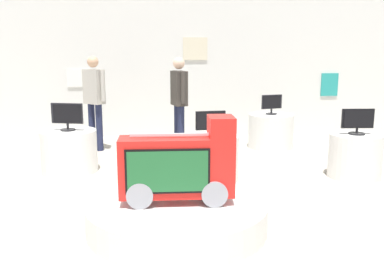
{
  "coord_description": "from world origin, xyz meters",
  "views": [
    {
      "loc": [
        -0.18,
        -4.22,
        1.8
      ],
      "look_at": [
        0.45,
        0.74,
        0.79
      ],
      "focal_mm": 41.18,
      "sensor_mm": 36.0,
      "label": 1
    }
  ],
  "objects_px": {
    "novelty_firetruck_tv": "(179,168)",
    "display_pedestal_right_rear": "(355,156)",
    "main_display_pedestal": "(177,216)",
    "tv_on_left_rear": "(67,116)",
    "tv_on_right_rear": "(358,121)",
    "shopper_browsing_rear": "(94,96)",
    "display_pedestal_left_rear": "(69,151)",
    "tv_on_far_right": "(272,104)",
    "tv_on_center_rear": "(211,123)",
    "shopper_browsing_near_truck": "(179,98)",
    "display_pedestal_center_rear": "(210,158)",
    "display_pedestal_far_right": "(271,131)"
  },
  "relations": [
    {
      "from": "novelty_firetruck_tv",
      "to": "shopper_browsing_near_truck",
      "type": "relative_size",
      "value": 0.68
    },
    {
      "from": "main_display_pedestal",
      "to": "shopper_browsing_rear",
      "type": "xyz_separation_m",
      "value": [
        -1.13,
        3.82,
        0.85
      ]
    },
    {
      "from": "display_pedestal_left_rear",
      "to": "display_pedestal_far_right",
      "type": "distance_m",
      "value": 3.71
    },
    {
      "from": "shopper_browsing_rear",
      "to": "tv_on_left_rear",
      "type": "bearing_deg",
      "value": -100.41
    },
    {
      "from": "tv_on_center_rear",
      "to": "display_pedestal_right_rear",
      "type": "xyz_separation_m",
      "value": [
        2.07,
        -0.13,
        -0.5
      ]
    },
    {
      "from": "main_display_pedestal",
      "to": "tv_on_center_rear",
      "type": "relative_size",
      "value": 4.36
    },
    {
      "from": "display_pedestal_right_rear",
      "to": "tv_on_far_right",
      "type": "height_order",
      "value": "tv_on_far_right"
    },
    {
      "from": "tv_on_right_rear",
      "to": "display_pedestal_far_right",
      "type": "bearing_deg",
      "value": 106.38
    },
    {
      "from": "shopper_browsing_near_truck",
      "to": "shopper_browsing_rear",
      "type": "height_order",
      "value": "shopper_browsing_rear"
    },
    {
      "from": "main_display_pedestal",
      "to": "tv_on_left_rear",
      "type": "xyz_separation_m",
      "value": [
        -1.4,
        2.37,
        0.71
      ]
    },
    {
      "from": "main_display_pedestal",
      "to": "shopper_browsing_near_truck",
      "type": "distance_m",
      "value": 3.38
    },
    {
      "from": "tv_on_center_rear",
      "to": "tv_on_right_rear",
      "type": "relative_size",
      "value": 0.92
    },
    {
      "from": "tv_on_left_rear",
      "to": "tv_on_right_rear",
      "type": "height_order",
      "value": "tv_on_left_rear"
    },
    {
      "from": "main_display_pedestal",
      "to": "display_pedestal_center_rear",
      "type": "distance_m",
      "value": 1.81
    },
    {
      "from": "novelty_firetruck_tv",
      "to": "display_pedestal_right_rear",
      "type": "xyz_separation_m",
      "value": [
        2.68,
        1.56,
        -0.33
      ]
    },
    {
      "from": "display_pedestal_left_rear",
      "to": "shopper_browsing_near_truck",
      "type": "bearing_deg",
      "value": 26.99
    },
    {
      "from": "display_pedestal_far_right",
      "to": "display_pedestal_center_rear",
      "type": "bearing_deg",
      "value": -127.33
    },
    {
      "from": "display_pedestal_right_rear",
      "to": "novelty_firetruck_tv",
      "type": "bearing_deg",
      "value": -149.75
    },
    {
      "from": "display_pedestal_left_rear",
      "to": "tv_on_far_right",
      "type": "height_order",
      "value": "tv_on_far_right"
    },
    {
      "from": "main_display_pedestal",
      "to": "shopper_browsing_rear",
      "type": "height_order",
      "value": "shopper_browsing_rear"
    },
    {
      "from": "tv_on_center_rear",
      "to": "tv_on_far_right",
      "type": "distance_m",
      "value": 2.42
    },
    {
      "from": "shopper_browsing_near_truck",
      "to": "display_pedestal_center_rear",
      "type": "bearing_deg",
      "value": -79.74
    },
    {
      "from": "display_pedestal_right_rear",
      "to": "shopper_browsing_rear",
      "type": "bearing_deg",
      "value": 149.41
    },
    {
      "from": "display_pedestal_far_right",
      "to": "display_pedestal_right_rear",
      "type": "bearing_deg",
      "value": -73.6
    },
    {
      "from": "display_pedestal_left_rear",
      "to": "tv_on_center_rear",
      "type": "bearing_deg",
      "value": -18.63
    },
    {
      "from": "tv_on_center_rear",
      "to": "tv_on_far_right",
      "type": "xyz_separation_m",
      "value": [
        1.47,
        1.92,
        0.02
      ]
    },
    {
      "from": "main_display_pedestal",
      "to": "display_pedestal_center_rear",
      "type": "bearing_deg",
      "value": 69.73
    },
    {
      "from": "shopper_browsing_near_truck",
      "to": "shopper_browsing_rear",
      "type": "xyz_separation_m",
      "value": [
        -1.47,
        0.56,
        0.01
      ]
    },
    {
      "from": "tv_on_left_rear",
      "to": "shopper_browsing_rear",
      "type": "bearing_deg",
      "value": 79.59
    },
    {
      "from": "tv_on_center_rear",
      "to": "tv_on_far_right",
      "type": "bearing_deg",
      "value": 52.68
    },
    {
      "from": "shopper_browsing_rear",
      "to": "shopper_browsing_near_truck",
      "type": "bearing_deg",
      "value": -20.82
    },
    {
      "from": "tv_on_right_rear",
      "to": "tv_on_far_right",
      "type": "relative_size",
      "value": 1.13
    },
    {
      "from": "tv_on_right_rear",
      "to": "shopper_browsing_rear",
      "type": "height_order",
      "value": "shopper_browsing_rear"
    },
    {
      "from": "main_display_pedestal",
      "to": "tv_on_far_right",
      "type": "relative_size",
      "value": 4.53
    },
    {
      "from": "display_pedestal_left_rear",
      "to": "display_pedestal_center_rear",
      "type": "xyz_separation_m",
      "value": [
        2.02,
        -0.68,
        0.0
      ]
    },
    {
      "from": "shopper_browsing_rear",
      "to": "display_pedestal_center_rear",
      "type": "bearing_deg",
      "value": -50.43
    },
    {
      "from": "main_display_pedestal",
      "to": "display_pedestal_far_right",
      "type": "relative_size",
      "value": 2.21
    },
    {
      "from": "main_display_pedestal",
      "to": "shopper_browsing_near_truck",
      "type": "xyz_separation_m",
      "value": [
        0.34,
        3.26,
        0.84
      ]
    },
    {
      "from": "novelty_firetruck_tv",
      "to": "display_pedestal_far_right",
      "type": "distance_m",
      "value": 4.18
    },
    {
      "from": "main_display_pedestal",
      "to": "tv_on_right_rear",
      "type": "bearing_deg",
      "value": 29.87
    },
    {
      "from": "novelty_firetruck_tv",
      "to": "display_pedestal_right_rear",
      "type": "distance_m",
      "value": 3.12
    },
    {
      "from": "novelty_firetruck_tv",
      "to": "shopper_browsing_rear",
      "type": "bearing_deg",
      "value": 106.78
    },
    {
      "from": "novelty_firetruck_tv",
      "to": "display_pedestal_center_rear",
      "type": "relative_size",
      "value": 1.46
    },
    {
      "from": "novelty_firetruck_tv",
      "to": "display_pedestal_right_rear",
      "type": "bearing_deg",
      "value": 30.25
    },
    {
      "from": "tv_on_right_rear",
      "to": "display_pedestal_far_right",
      "type": "distance_m",
      "value": 2.21
    },
    {
      "from": "novelty_firetruck_tv",
      "to": "tv_on_left_rear",
      "type": "height_order",
      "value": "novelty_firetruck_tv"
    },
    {
      "from": "tv_on_right_rear",
      "to": "shopper_browsing_rear",
      "type": "xyz_separation_m",
      "value": [
        -3.83,
        2.27,
        0.17
      ]
    },
    {
      "from": "shopper_browsing_near_truck",
      "to": "main_display_pedestal",
      "type": "bearing_deg",
      "value": -95.99
    },
    {
      "from": "display_pedestal_center_rear",
      "to": "tv_on_left_rear",
      "type": "bearing_deg",
      "value": 161.56
    },
    {
      "from": "shopper_browsing_near_truck",
      "to": "tv_on_far_right",
      "type": "bearing_deg",
      "value": 11.43
    }
  ]
}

